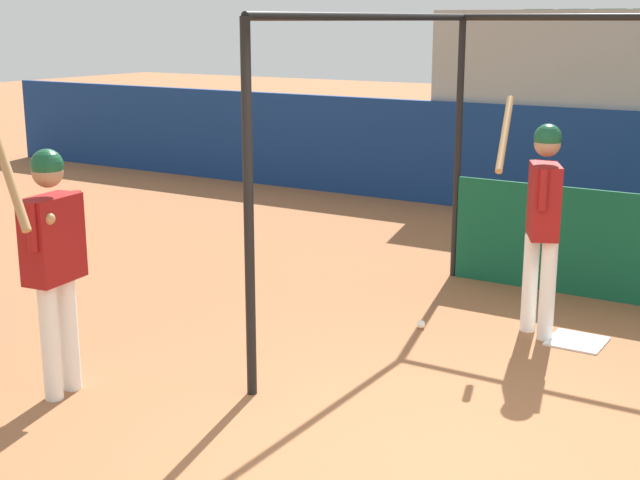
% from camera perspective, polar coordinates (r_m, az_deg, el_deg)
% --- Properties ---
extents(ground_plane, '(60.00, 60.00, 0.00)m').
position_cam_1_polar(ground_plane, '(5.44, 7.93, -14.68)').
color(ground_plane, '#935B38').
extents(batting_cage, '(3.50, 3.63, 2.65)m').
position_cam_1_polar(batting_cage, '(7.94, 18.13, 2.89)').
color(batting_cage, black).
rests_on(batting_cage, ground).
extents(home_plate, '(0.44, 0.44, 0.02)m').
position_cam_1_polar(home_plate, '(7.71, 16.12, -6.24)').
color(home_plate, white).
rests_on(home_plate, ground).
extents(player_batter, '(0.72, 0.77, 1.96)m').
position_cam_1_polar(player_batter, '(7.52, 14.02, 1.92)').
color(player_batter, white).
rests_on(player_batter, ground).
extents(player_waiting, '(0.55, 0.74, 2.05)m').
position_cam_1_polar(player_waiting, '(6.36, -16.76, -0.62)').
color(player_waiting, white).
rests_on(player_waiting, ground).
extents(baseball, '(0.07, 0.07, 0.07)m').
position_cam_1_polar(baseball, '(7.76, 6.48, -5.39)').
color(baseball, white).
rests_on(baseball, ground).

